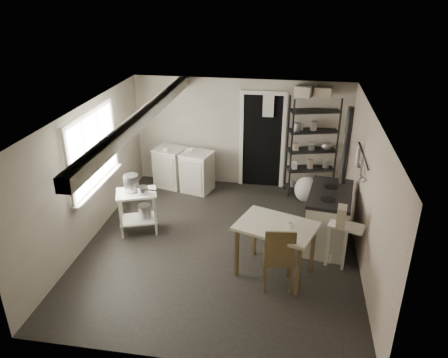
% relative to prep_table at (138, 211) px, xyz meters
% --- Properties ---
extents(floor, '(5.00, 5.00, 0.00)m').
position_rel_prep_table_xyz_m(floor, '(1.52, -0.22, -0.40)').
color(floor, black).
rests_on(floor, ground).
extents(ceiling, '(5.00, 5.00, 0.00)m').
position_rel_prep_table_xyz_m(ceiling, '(1.52, -0.22, 1.90)').
color(ceiling, beige).
rests_on(ceiling, wall_back).
extents(wall_back, '(4.50, 0.02, 2.30)m').
position_rel_prep_table_xyz_m(wall_back, '(1.52, 2.28, 0.75)').
color(wall_back, '#B5AC9A').
rests_on(wall_back, ground).
extents(wall_front, '(4.50, 0.02, 2.30)m').
position_rel_prep_table_xyz_m(wall_front, '(1.52, -2.72, 0.75)').
color(wall_front, '#B5AC9A').
rests_on(wall_front, ground).
extents(wall_left, '(0.02, 5.00, 2.30)m').
position_rel_prep_table_xyz_m(wall_left, '(-0.73, -0.22, 0.75)').
color(wall_left, '#B5AC9A').
rests_on(wall_left, ground).
extents(wall_right, '(0.02, 5.00, 2.30)m').
position_rel_prep_table_xyz_m(wall_right, '(3.77, -0.22, 0.75)').
color(wall_right, '#B5AC9A').
rests_on(wall_right, ground).
extents(window, '(0.12, 1.76, 1.28)m').
position_rel_prep_table_xyz_m(window, '(-0.70, -0.02, 1.10)').
color(window, white).
rests_on(window, wall_left).
extents(doorway, '(0.96, 0.10, 2.08)m').
position_rel_prep_table_xyz_m(doorway, '(1.97, 2.25, 0.60)').
color(doorway, white).
rests_on(doorway, ground).
extents(ceiling_beam, '(0.18, 5.00, 0.18)m').
position_rel_prep_table_xyz_m(ceiling_beam, '(0.32, -0.22, 1.80)').
color(ceiling_beam, white).
rests_on(ceiling_beam, ceiling).
extents(wallpaper_panel, '(0.01, 5.00, 2.30)m').
position_rel_prep_table_xyz_m(wallpaper_panel, '(3.76, -0.22, 0.75)').
color(wallpaper_panel, '#BFAE9B').
rests_on(wallpaper_panel, wall_right).
extents(utensil_rail, '(0.06, 1.20, 0.44)m').
position_rel_prep_table_xyz_m(utensil_rail, '(3.71, 0.38, 1.15)').
color(utensil_rail, '#A8A8AB').
rests_on(utensil_rail, wall_right).
extents(prep_table, '(0.80, 0.69, 0.77)m').
position_rel_prep_table_xyz_m(prep_table, '(0.00, 0.00, 0.00)').
color(prep_table, white).
rests_on(prep_table, ground).
extents(stockpot, '(0.28, 0.28, 0.27)m').
position_rel_prep_table_xyz_m(stockpot, '(-0.08, 0.02, 0.54)').
color(stockpot, '#A8A8AB').
rests_on(stockpot, prep_table).
extents(saucepan, '(0.19, 0.19, 0.10)m').
position_rel_prep_table_xyz_m(saucepan, '(0.13, -0.03, 0.45)').
color(saucepan, '#A8A8AB').
rests_on(saucepan, prep_table).
extents(bucket, '(0.27, 0.27, 0.24)m').
position_rel_prep_table_xyz_m(bucket, '(0.11, 0.05, -0.02)').
color(bucket, '#A8A8AB').
rests_on(bucket, prep_table).
extents(base_cabinets, '(1.39, 0.86, 0.85)m').
position_rel_prep_table_xyz_m(base_cabinets, '(0.36, 1.87, 0.06)').
color(base_cabinets, beige).
rests_on(base_cabinets, ground).
extents(mixing_bowl, '(0.26, 0.26, 0.06)m').
position_rel_prep_table_xyz_m(mixing_bowl, '(0.48, 1.84, 0.55)').
color(mixing_bowl, white).
rests_on(mixing_bowl, base_cabinets).
extents(counter_cup, '(0.15, 0.15, 0.09)m').
position_rel_prep_table_xyz_m(counter_cup, '(0.04, 1.73, 0.57)').
color(counter_cup, white).
rests_on(counter_cup, base_cabinets).
extents(shelf_rack, '(1.03, 0.62, 2.04)m').
position_rel_prep_table_xyz_m(shelf_rack, '(2.99, 2.09, 0.55)').
color(shelf_rack, black).
rests_on(shelf_rack, ground).
extents(shelf_jar, '(0.10, 0.11, 0.20)m').
position_rel_prep_table_xyz_m(shelf_jar, '(2.74, 2.08, 0.97)').
color(shelf_jar, white).
rests_on(shelf_jar, shelf_rack).
extents(storage_box_a, '(0.37, 0.34, 0.21)m').
position_rel_prep_table_xyz_m(storage_box_a, '(2.75, 2.06, 1.61)').
color(storage_box_a, beige).
rests_on(storage_box_a, shelf_rack).
extents(storage_box_b, '(0.34, 0.32, 0.19)m').
position_rel_prep_table_xyz_m(storage_box_b, '(3.12, 2.11, 1.59)').
color(storage_box_b, beige).
rests_on(storage_box_b, shelf_rack).
extents(stove, '(0.83, 1.29, 0.95)m').
position_rel_prep_table_xyz_m(stove, '(3.27, 0.16, 0.04)').
color(stove, beige).
rests_on(stove, ground).
extents(stovepipe, '(0.13, 0.13, 1.40)m').
position_rel_prep_table_xyz_m(stovepipe, '(3.47, 0.57, 1.19)').
color(stovepipe, black).
rests_on(stovepipe, stove).
extents(side_ledge, '(0.58, 0.42, 0.80)m').
position_rel_prep_table_xyz_m(side_ledge, '(3.47, -0.58, 0.03)').
color(side_ledge, white).
rests_on(side_ledge, ground).
extents(oats_box, '(0.16, 0.23, 0.33)m').
position_rel_prep_table_xyz_m(oats_box, '(3.37, -0.63, 0.61)').
color(oats_box, beige).
rests_on(oats_box, side_ledge).
extents(work_table, '(1.32, 1.11, 0.85)m').
position_rel_prep_table_xyz_m(work_table, '(2.45, -0.83, -0.02)').
color(work_table, beige).
rests_on(work_table, ground).
extents(table_cup, '(0.10, 0.10, 0.09)m').
position_rel_prep_table_xyz_m(table_cup, '(2.65, -0.89, 0.40)').
color(table_cup, white).
rests_on(table_cup, work_table).
extents(chair, '(0.47, 0.49, 1.03)m').
position_rel_prep_table_xyz_m(chair, '(2.50, -1.11, 0.08)').
color(chair, brown).
rests_on(chair, ground).
extents(flour_sack, '(0.56, 0.53, 0.53)m').
position_rel_prep_table_xyz_m(flour_sack, '(2.92, 1.64, -0.16)').
color(flour_sack, silver).
rests_on(flour_sack, ground).
extents(floor_crock, '(0.12, 0.12, 0.15)m').
position_rel_prep_table_xyz_m(floor_crock, '(3.29, -0.40, -0.33)').
color(floor_crock, white).
rests_on(floor_crock, ground).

